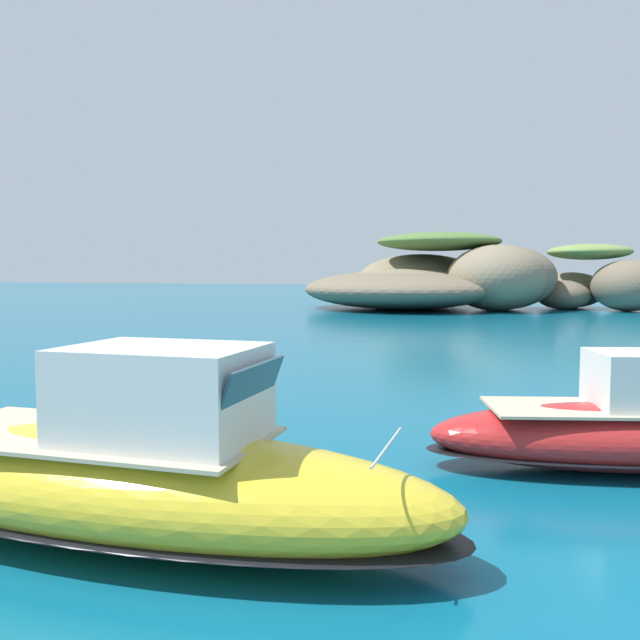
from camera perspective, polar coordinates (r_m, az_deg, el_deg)
The scene contains 4 objects.
islet_large at distance 74.90m, azimuth 9.66°, elevation 3.29°, with size 34.06×32.61×8.50m.
islet_small at distance 77.25m, azimuth 22.72°, elevation 3.02°, with size 15.77×16.07×7.13m.
motorboat_yellow at distance 10.66m, azimuth -15.44°, elevation -12.84°, with size 10.31×3.51×3.00m.
motorboat_red at distance 15.20m, azimuth 25.35°, elevation -8.65°, with size 8.70×4.75×2.46m.
Camera 1 is at (11.59, -2.87, 4.10)m, focal length 36.88 mm.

